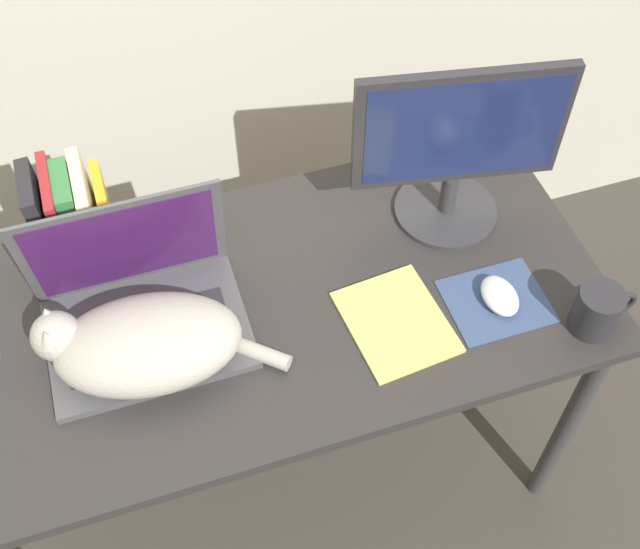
# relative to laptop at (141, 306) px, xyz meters

# --- Properties ---
(desk) EXTENTS (1.39, 0.66, 0.75)m
(desk) POSITION_rel_laptop_xyz_m (0.23, -0.03, -0.14)
(desk) COLOR #2D2B2B
(desk) RESTS_ON ground_plane
(laptop) EXTENTS (0.39, 0.28, 0.29)m
(laptop) POSITION_rel_laptop_xyz_m (0.00, 0.00, 0.00)
(laptop) COLOR #4C4C51
(laptop) RESTS_ON desk
(cat) EXTENTS (0.45, 0.25, 0.15)m
(cat) POSITION_rel_laptop_xyz_m (-0.01, -0.10, 0.02)
(cat) COLOR #B2ADA3
(cat) RESTS_ON desk
(external_monitor) EXTENTS (0.43, 0.23, 0.38)m
(external_monitor) POSITION_rel_laptop_xyz_m (0.68, 0.09, 0.14)
(external_monitor) COLOR #333338
(external_monitor) RESTS_ON desk
(mousepad) EXTENTS (0.20, 0.17, 0.00)m
(mousepad) POSITION_rel_laptop_xyz_m (0.68, -0.17, -0.05)
(mousepad) COLOR #384C75
(mousepad) RESTS_ON desk
(computer_mouse) EXTENTS (0.07, 0.10, 0.03)m
(computer_mouse) POSITION_rel_laptop_xyz_m (0.69, -0.17, -0.03)
(computer_mouse) COLOR silver
(computer_mouse) RESTS_ON mousepad
(book_row) EXTENTS (0.15, 0.17, 0.26)m
(book_row) POSITION_rel_laptop_xyz_m (-0.09, 0.20, 0.07)
(book_row) COLOR #232328
(book_row) RESTS_ON desk
(notepad) EXTENTS (0.21, 0.25, 0.01)m
(notepad) POSITION_rel_laptop_xyz_m (0.47, -0.16, -0.05)
(notepad) COLOR #E5DB6B
(notepad) RESTS_ON desk
(webcam) EXTENTS (0.05, 0.05, 0.07)m
(webcam) POSITION_rel_laptop_xyz_m (0.10, 0.25, -0.01)
(webcam) COLOR #232328
(webcam) RESTS_ON desk
(mug) EXTENTS (0.13, 0.09, 0.10)m
(mug) POSITION_rel_laptop_xyz_m (0.84, -0.28, -0.00)
(mug) COLOR #28282D
(mug) RESTS_ON desk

